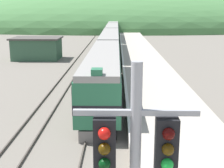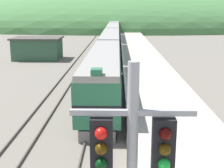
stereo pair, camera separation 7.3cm
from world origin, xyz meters
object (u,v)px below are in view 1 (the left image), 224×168
carriage_third (112,33)px  carriage_fourth (114,27)px  carriage_second (110,44)px  carriage_fifth (114,23)px  express_train_lead_car (104,73)px

carriage_third → carriage_fourth: same height
carriage_second → carriage_fifth: (0.00, 71.33, 0.00)m
express_train_lead_car → carriage_fourth: 70.34m
carriage_third → carriage_fifth: same height
carriage_fourth → carriage_fifth: bearing=90.0°
carriage_second → carriage_third: (0.00, 23.78, 0.00)m
carriage_third → carriage_fourth: bearing=90.0°
carriage_third → carriage_fifth: size_ratio=1.00×
carriage_fourth → carriage_fifth: size_ratio=1.00×
carriage_fourth → carriage_second: bearing=-90.0°
express_train_lead_car → carriage_fifth: (0.00, 94.12, -0.01)m
express_train_lead_car → carriage_third: (0.00, 46.56, -0.01)m
carriage_third → carriage_second: bearing=-90.0°
express_train_lead_car → carriage_third: bearing=90.0°
express_train_lead_car → carriage_fifth: express_train_lead_car is taller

